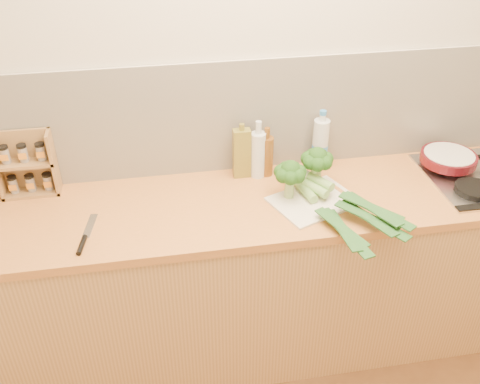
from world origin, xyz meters
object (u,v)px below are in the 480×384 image
Objects in this scene: chopping_board at (314,201)px; spice_rack at (27,167)px; chefs_knife at (84,240)px; skillet at (449,158)px.

chopping_board is 1.27m from spice_rack.
chefs_knife is 1.72m from skillet.
skillet is at bearing 18.71° from chefs_knife.
skillet is (0.71, 0.16, 0.06)m from chopping_board.
spice_rack reaches higher than skillet.
chefs_knife is at bearing -164.61° from skillet.
chefs_knife is 0.50m from spice_rack.
skillet reaches higher than chopping_board.
chopping_board is at bearing 16.01° from chefs_knife.
chopping_board is 1.32× the size of chefs_knife.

